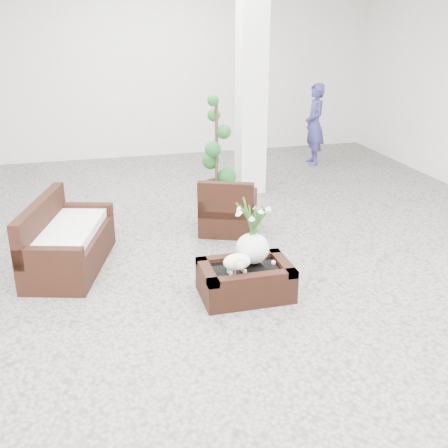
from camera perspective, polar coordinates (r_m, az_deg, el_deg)
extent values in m
plane|color=gray|center=(6.09, -0.24, -5.11)|extent=(11.00, 11.00, 0.00)
cube|color=white|center=(8.54, 2.88, 14.80)|extent=(0.40, 0.40, 3.50)
cube|color=black|center=(5.57, 2.23, -5.99)|extent=(0.90, 0.60, 0.31)
ellipsoid|color=white|center=(5.34, 1.35, -4.13)|extent=(0.28, 0.23, 0.21)
cylinder|color=white|center=(5.60, 5.14, -3.96)|extent=(0.04, 0.04, 0.03)
cube|color=black|center=(7.11, 0.46, 2.10)|extent=(0.90, 0.88, 0.74)
cube|color=black|center=(6.32, -15.84, -1.11)|extent=(1.08, 1.59, 0.77)
imported|color=navy|center=(10.44, 9.37, 10.14)|extent=(0.42, 0.58, 1.49)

